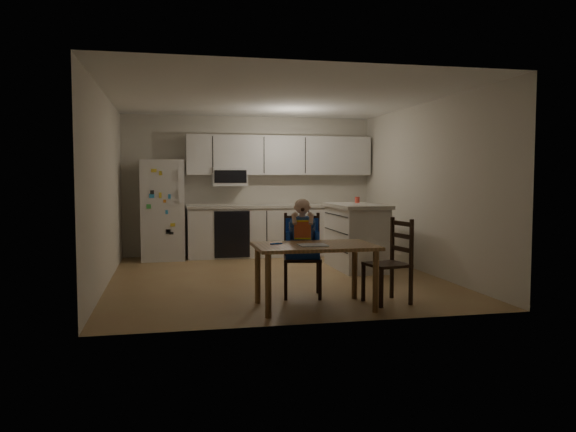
% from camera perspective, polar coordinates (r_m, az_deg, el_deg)
% --- Properties ---
extents(room, '(4.52, 5.01, 2.51)m').
position_cam_1_polar(room, '(8.26, -1.93, 2.85)').
color(room, '#976F44').
rests_on(room, ground).
extents(refrigerator, '(0.72, 0.70, 1.70)m').
position_cam_1_polar(refrigerator, '(9.82, -12.61, 0.60)').
color(refrigerator, silver).
rests_on(refrigerator, ground).
extents(kitchen_run, '(3.37, 0.62, 2.15)m').
position_cam_1_polar(kitchen_run, '(10.10, -0.88, 0.95)').
color(kitchen_run, silver).
rests_on(kitchen_run, ground).
extents(kitchen_island, '(0.71, 1.35, 1.00)m').
position_cam_1_polar(kitchen_island, '(8.70, 6.92, -2.05)').
color(kitchen_island, silver).
rests_on(kitchen_island, ground).
extents(red_cup, '(0.08, 0.08, 0.10)m').
position_cam_1_polar(red_cup, '(9.07, 7.05, 1.64)').
color(red_cup, '#D84232').
rests_on(red_cup, kitchen_island).
extents(dining_table, '(1.29, 0.83, 0.69)m').
position_cam_1_polar(dining_table, '(6.06, 2.73, -3.78)').
color(dining_table, brown).
rests_on(dining_table, ground).
extents(napkin, '(0.29, 0.25, 0.01)m').
position_cam_1_polar(napkin, '(5.95, 2.53, -2.97)').
color(napkin, '#B1B1B6').
rests_on(napkin, dining_table).
extents(toddler_spoon, '(0.12, 0.06, 0.02)m').
position_cam_1_polar(toddler_spoon, '(6.04, -1.29, -2.83)').
color(toddler_spoon, blue).
rests_on(toddler_spoon, dining_table).
extents(chair_booster, '(0.51, 0.51, 1.16)m').
position_cam_1_polar(chair_booster, '(6.64, 1.45, -2.20)').
color(chair_booster, black).
rests_on(chair_booster, ground).
extents(chair_side, '(0.49, 0.49, 0.95)m').
position_cam_1_polar(chair_side, '(6.43, 10.75, -3.93)').
color(chair_side, black).
rests_on(chair_side, ground).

